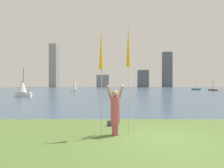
{
  "coord_description": "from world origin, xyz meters",
  "views": [
    {
      "loc": [
        -1.75,
        -6.55,
        1.91
      ],
      "look_at": [
        -1.8,
        9.02,
        1.9
      ],
      "focal_mm": 30.59,
      "sensor_mm": 36.0,
      "label": 1
    }
  ],
  "objects_px": {
    "person": "(116,110)",
    "kite_flag_right": "(129,48)",
    "sailboat_2": "(75,84)",
    "bag": "(111,123)",
    "sailboat_0": "(214,87)",
    "sailboat_3": "(24,91)",
    "kite_flag_left": "(102,51)",
    "sailboat_5": "(197,89)",
    "sailboat_7": "(23,87)"
  },
  "relations": [
    {
      "from": "person",
      "to": "kite_flag_right",
      "type": "bearing_deg",
      "value": 49.5
    },
    {
      "from": "person",
      "to": "sailboat_2",
      "type": "distance_m",
      "value": 42.99
    },
    {
      "from": "bag",
      "to": "sailboat_2",
      "type": "relative_size",
      "value": 0.05
    },
    {
      "from": "kite_flag_right",
      "to": "sailboat_0",
      "type": "relative_size",
      "value": 1.12
    },
    {
      "from": "kite_flag_right",
      "to": "sailboat_3",
      "type": "height_order",
      "value": "sailboat_3"
    },
    {
      "from": "kite_flag_left",
      "to": "bag",
      "type": "bearing_deg",
      "value": 79.81
    },
    {
      "from": "bag",
      "to": "sailboat_0",
      "type": "relative_size",
      "value": 0.07
    },
    {
      "from": "sailboat_3",
      "to": "sailboat_5",
      "type": "height_order",
      "value": "sailboat_3"
    },
    {
      "from": "person",
      "to": "sailboat_5",
      "type": "relative_size",
      "value": 0.44
    },
    {
      "from": "person",
      "to": "bag",
      "type": "distance_m",
      "value": 1.73
    },
    {
      "from": "sailboat_0",
      "to": "sailboat_2",
      "type": "distance_m",
      "value": 37.97
    },
    {
      "from": "kite_flag_left",
      "to": "kite_flag_right",
      "type": "bearing_deg",
      "value": 24.06
    },
    {
      "from": "sailboat_5",
      "to": "sailboat_2",
      "type": "bearing_deg",
      "value": -164.31
    },
    {
      "from": "sailboat_5",
      "to": "person",
      "type": "bearing_deg",
      "value": -116.6
    },
    {
      "from": "person",
      "to": "sailboat_0",
      "type": "relative_size",
      "value": 0.5
    },
    {
      "from": "kite_flag_left",
      "to": "sailboat_7",
      "type": "xyz_separation_m",
      "value": [
        -12.73,
        20.94,
        -1.72
      ]
    },
    {
      "from": "bag",
      "to": "kite_flag_left",
      "type": "bearing_deg",
      "value": -100.19
    },
    {
      "from": "sailboat_7",
      "to": "bag",
      "type": "bearing_deg",
      "value": -55.93
    },
    {
      "from": "bag",
      "to": "sailboat_2",
      "type": "bearing_deg",
      "value": 103.31
    },
    {
      "from": "person",
      "to": "bag",
      "type": "bearing_deg",
      "value": 117.11
    },
    {
      "from": "person",
      "to": "sailboat_3",
      "type": "bearing_deg",
      "value": 138.13
    },
    {
      "from": "kite_flag_right",
      "to": "sailboat_2",
      "type": "xyz_separation_m",
      "value": [
        -10.28,
        41.56,
        -1.53
      ]
    },
    {
      "from": "kite_flag_left",
      "to": "kite_flag_right",
      "type": "relative_size",
      "value": 0.95
    },
    {
      "from": "sailboat_0",
      "to": "sailboat_5",
      "type": "bearing_deg",
      "value": 107.78
    },
    {
      "from": "sailboat_0",
      "to": "sailboat_2",
      "type": "height_order",
      "value": "sailboat_2"
    },
    {
      "from": "bag",
      "to": "sailboat_7",
      "type": "xyz_separation_m",
      "value": [
        -13.03,
        19.26,
        1.29
      ]
    },
    {
      "from": "kite_flag_left",
      "to": "sailboat_2",
      "type": "bearing_deg",
      "value": 102.41
    },
    {
      "from": "sailboat_0",
      "to": "sailboat_3",
      "type": "distance_m",
      "value": 49.85
    },
    {
      "from": "kite_flag_right",
      "to": "sailboat_7",
      "type": "xyz_separation_m",
      "value": [
        -13.76,
        20.47,
        -1.9
      ]
    },
    {
      "from": "person",
      "to": "sailboat_0",
      "type": "xyz_separation_m",
      "value": [
        28.02,
        45.59,
        0.18
      ]
    },
    {
      "from": "bag",
      "to": "sailboat_7",
      "type": "height_order",
      "value": "sailboat_7"
    },
    {
      "from": "sailboat_0",
      "to": "sailboat_3",
      "type": "relative_size",
      "value": 0.73
    },
    {
      "from": "person",
      "to": "kite_flag_left",
      "type": "height_order",
      "value": "kite_flag_left"
    },
    {
      "from": "sailboat_2",
      "to": "sailboat_3",
      "type": "bearing_deg",
      "value": -162.5
    },
    {
      "from": "kite_flag_left",
      "to": "bag",
      "type": "relative_size",
      "value": 16.05
    },
    {
      "from": "kite_flag_right",
      "to": "sailboat_7",
      "type": "height_order",
      "value": "sailboat_7"
    },
    {
      "from": "person",
      "to": "sailboat_2",
      "type": "height_order",
      "value": "sailboat_2"
    },
    {
      "from": "sailboat_2",
      "to": "kite_flag_right",
      "type": "bearing_deg",
      "value": -76.11
    },
    {
      "from": "person",
      "to": "sailboat_7",
      "type": "height_order",
      "value": "sailboat_7"
    },
    {
      "from": "sailboat_0",
      "to": "sailboat_2",
      "type": "bearing_deg",
      "value": -174.37
    },
    {
      "from": "kite_flag_right",
      "to": "sailboat_7",
      "type": "relative_size",
      "value": 0.98
    },
    {
      "from": "person",
      "to": "sailboat_2",
      "type": "xyz_separation_m",
      "value": [
        -9.76,
        41.86,
        0.85
      ]
    },
    {
      "from": "kite_flag_right",
      "to": "sailboat_7",
      "type": "bearing_deg",
      "value": 123.9
    },
    {
      "from": "sailboat_0",
      "to": "sailboat_5",
      "type": "distance_m",
      "value": 6.68
    },
    {
      "from": "sailboat_5",
      "to": "kite_flag_right",
      "type": "bearing_deg",
      "value": -116.28
    },
    {
      "from": "sailboat_0",
      "to": "bag",
      "type": "bearing_deg",
      "value": -122.65
    },
    {
      "from": "kite_flag_left",
      "to": "sailboat_2",
      "type": "xyz_separation_m",
      "value": [
        -9.25,
        42.02,
        -1.36
      ]
    },
    {
      "from": "kite_flag_right",
      "to": "sailboat_0",
      "type": "xyz_separation_m",
      "value": [
        27.51,
        45.29,
        -2.21
      ]
    },
    {
      "from": "sailboat_5",
      "to": "bag",
      "type": "bearing_deg",
      "value": -117.48
    },
    {
      "from": "sailboat_2",
      "to": "sailboat_0",
      "type": "bearing_deg",
      "value": 5.63
    }
  ]
}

